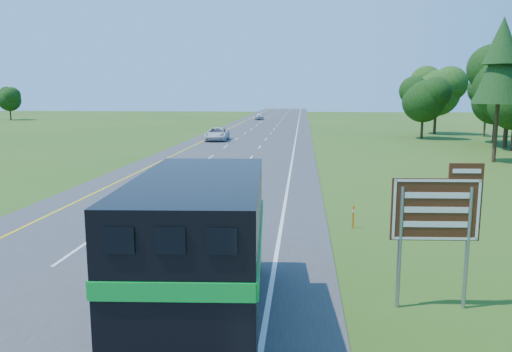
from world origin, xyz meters
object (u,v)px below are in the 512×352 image
Objects in this scene: exit_sign at (437,215)px; far_car at (259,116)px; horse_truck at (203,246)px; white_suv at (217,134)px.

far_car is at bearing 94.39° from exit_sign.
far_car is 95.36m from exit_sign.
horse_truck is 96.53m from far_car.
white_suv is 47.97m from far_car.
horse_truck is at bearing -166.37° from exit_sign.
exit_sign is (5.85, 1.79, 0.45)m from horse_truck.
exit_sign is (12.90, -94.47, 1.75)m from far_car.
exit_sign is at bearing 13.12° from horse_truck.
white_suv is at bearing 103.19° from exit_sign.
white_suv is 1.24× the size of far_car.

